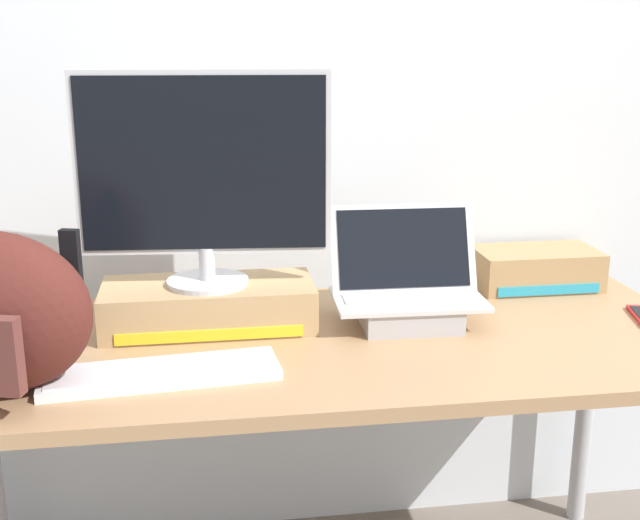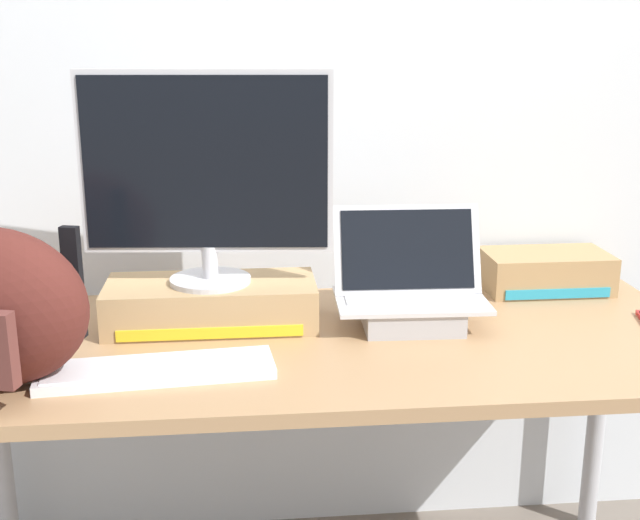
# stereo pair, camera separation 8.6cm
# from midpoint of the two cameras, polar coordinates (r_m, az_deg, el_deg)

# --- Properties ---
(back_wall) EXTENTS (7.00, 0.10, 2.60)m
(back_wall) POSITION_cam_midpoint_polar(r_m,az_deg,el_deg) (2.14, -3.10, 13.69)
(back_wall) COLOR silver
(back_wall) RESTS_ON ground
(desk) EXTENTS (1.73, 0.72, 0.72)m
(desk) POSITION_cam_midpoint_polar(r_m,az_deg,el_deg) (1.83, -1.36, -7.62)
(desk) COLOR #A87F56
(desk) RESTS_ON ground
(toner_box_yellow) EXTENTS (0.48, 0.22, 0.10)m
(toner_box_yellow) POSITION_cam_midpoint_polar(r_m,az_deg,el_deg) (1.88, -9.14, -3.17)
(toner_box_yellow) COLOR tan
(toner_box_yellow) RESTS_ON desk
(desktop_monitor) EXTENTS (0.56, 0.18, 0.48)m
(desktop_monitor) POSITION_cam_midpoint_polar(r_m,az_deg,el_deg) (1.81, -9.55, 5.91)
(desktop_monitor) COLOR silver
(desktop_monitor) RESTS_ON toner_box_yellow
(open_laptop) EXTENTS (0.35, 0.23, 0.26)m
(open_laptop) POSITION_cam_midpoint_polar(r_m,az_deg,el_deg) (1.89, 4.84, -2.74)
(open_laptop) COLOR #ADADB2
(open_laptop) RESTS_ON desk
(external_keyboard) EXTENTS (0.47, 0.17, 0.02)m
(external_keyboard) POSITION_cam_midpoint_polar(r_m,az_deg,el_deg) (1.63, -12.62, -7.76)
(external_keyboard) COLOR white
(external_keyboard) RESTS_ON desk
(toner_box_cyan) EXTENTS (0.32, 0.18, 0.10)m
(toner_box_cyan) POSITION_cam_midpoint_polar(r_m,az_deg,el_deg) (2.21, 13.83, -0.57)
(toner_box_cyan) COLOR #A88456
(toner_box_cyan) RESTS_ON desk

